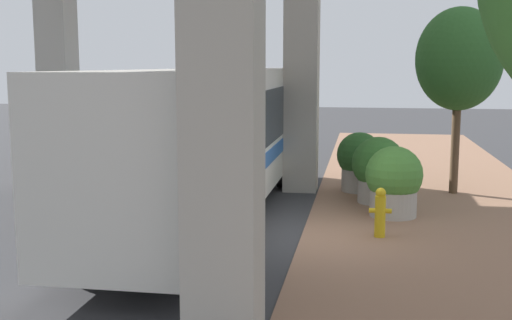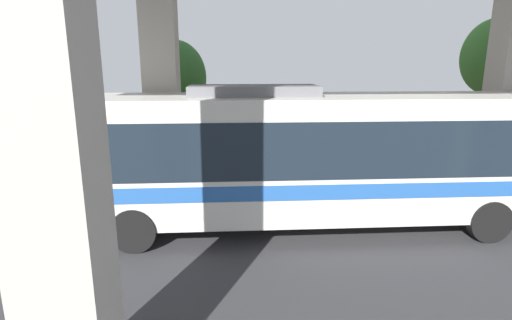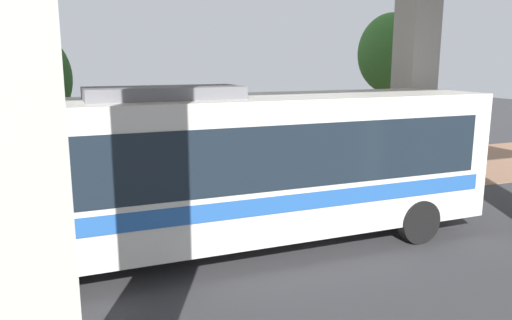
# 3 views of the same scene
# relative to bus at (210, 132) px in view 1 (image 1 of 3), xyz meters

# --- Properties ---
(ground_plane) EXTENTS (80.00, 80.00, 0.00)m
(ground_plane) POSITION_rel_bus_xyz_m (-2.18, 1.30, -1.93)
(ground_plane) COLOR #38383A
(ground_plane) RESTS_ON ground
(sidewalk_strip) EXTENTS (6.00, 40.00, 0.02)m
(sidewalk_strip) POSITION_rel_bus_xyz_m (-5.18, 1.30, -1.92)
(sidewalk_strip) COLOR #936B51
(sidewalk_strip) RESTS_ON ground
(bus) EXTENTS (2.58, 12.03, 3.56)m
(bus) POSITION_rel_bus_xyz_m (0.00, 0.00, 0.00)
(bus) COLOR silver
(bus) RESTS_ON ground
(fire_hydrant) EXTENTS (0.45, 0.21, 1.01)m
(fire_hydrant) POSITION_rel_bus_xyz_m (-3.72, 1.09, -1.42)
(fire_hydrant) COLOR gold
(fire_hydrant) RESTS_ON ground
(planter_front) EXTENTS (1.31, 1.31, 1.66)m
(planter_front) POSITION_rel_bus_xyz_m (-3.73, -2.20, -1.07)
(planter_front) COLOR #ADA89E
(planter_front) RESTS_ON ground
(planter_middle) EXTENTS (1.29, 1.29, 1.62)m
(planter_middle) POSITION_rel_bus_xyz_m (-4.05, -0.77, -1.12)
(planter_middle) COLOR #ADA89E
(planter_middle) RESTS_ON ground
(planter_back) EXTENTS (1.23, 1.23, 1.63)m
(planter_back) POSITION_rel_bus_xyz_m (-3.27, -3.59, -1.09)
(planter_back) COLOR #ADA89E
(planter_back) RESTS_ON ground
(street_tree_near) EXTENTS (2.23, 2.23, 4.91)m
(street_tree_near) POSITION_rel_bus_xyz_m (-5.76, -3.74, 1.61)
(street_tree_near) COLOR brown
(street_tree_near) RESTS_ON ground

